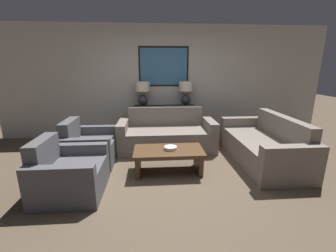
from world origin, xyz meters
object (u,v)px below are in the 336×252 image
object	(u,v)px
table_lamp_left	(143,92)
decorative_bowl	(171,148)
console_table	(164,122)
armchair_near_camera	(69,174)
table_lamp_right	(186,91)
couch_by_back_wall	(167,135)
armchair_near_back_wall	(89,147)
coffee_table	(169,155)
couch_by_side	(263,146)

from	to	relation	value
table_lamp_left	decorative_bowl	world-z (taller)	table_lamp_left
console_table	armchair_near_camera	distance (m)	2.78
console_table	table_lamp_left	world-z (taller)	table_lamp_left
table_lamp_left	table_lamp_right	xyz separation A→B (m)	(1.02, 0.00, 0.00)
couch_by_back_wall	armchair_near_camera	size ratio (longest dim) A/B	2.11
table_lamp_right	armchair_near_camera	world-z (taller)	table_lamp_right
armchair_near_back_wall	table_lamp_right	bearing A→B (deg)	33.68
table_lamp_right	coffee_table	distance (m)	2.10
decorative_bowl	couch_by_back_wall	bearing A→B (deg)	89.33
table_lamp_left	coffee_table	size ratio (longest dim) A/B	0.51
console_table	armchair_near_camera	size ratio (longest dim) A/B	1.56
coffee_table	armchair_near_camera	xyz separation A→B (m)	(-1.42, -0.52, -0.01)
decorative_bowl	armchair_near_camera	bearing A→B (deg)	-160.19
table_lamp_left	couch_by_side	xyz separation A→B (m)	(2.23, -1.54, -0.85)
table_lamp_left	coffee_table	xyz separation A→B (m)	(0.46, -1.84, -0.85)
console_table	coffee_table	xyz separation A→B (m)	(-0.04, -1.84, -0.10)
table_lamp_right	couch_by_back_wall	xyz separation A→B (m)	(-0.51, -0.72, -0.85)
couch_by_side	armchair_near_camera	world-z (taller)	couch_by_side
armchair_near_camera	table_lamp_left	bearing A→B (deg)	67.85
table_lamp_right	couch_by_side	distance (m)	2.14
table_lamp_right	coffee_table	bearing A→B (deg)	-106.75
armchair_near_back_wall	couch_by_back_wall	bearing A→B (deg)	22.28
console_table	couch_by_back_wall	size ratio (longest dim) A/B	0.74
couch_by_back_wall	armchair_near_back_wall	bearing A→B (deg)	-157.72
table_lamp_left	coffee_table	world-z (taller)	table_lamp_left
armchair_near_back_wall	armchair_near_camera	size ratio (longest dim) A/B	1.00
table_lamp_right	armchair_near_back_wall	size ratio (longest dim) A/B	0.61
console_table	table_lamp_right	xyz separation A→B (m)	(0.51, 0.00, 0.74)
coffee_table	table_lamp_right	bearing A→B (deg)	73.25
couch_by_side	armchair_near_camera	distance (m)	3.30
table_lamp_left	armchair_near_camera	distance (m)	2.69
console_table	coffee_table	size ratio (longest dim) A/B	1.29
couch_by_back_wall	coffee_table	xyz separation A→B (m)	(-0.04, -1.12, -0.00)
console_table	table_lamp_left	size ratio (longest dim) A/B	2.53
couch_by_back_wall	coffee_table	distance (m)	1.12
table_lamp_right	couch_by_back_wall	size ratio (longest dim) A/B	0.29
couch_by_side	coffee_table	world-z (taller)	couch_by_side
couch_by_side	armchair_near_camera	bearing A→B (deg)	-165.64
couch_by_side	console_table	bearing A→B (deg)	138.27
armchair_near_camera	couch_by_side	bearing A→B (deg)	14.36
armchair_near_camera	console_table	bearing A→B (deg)	58.09
couch_by_side	armchair_near_camera	xyz separation A→B (m)	(-3.19, -0.82, -0.01)
console_table	couch_by_side	size ratio (longest dim) A/B	0.74
table_lamp_right	armchair_near_camera	bearing A→B (deg)	-129.96
decorative_bowl	armchair_near_back_wall	size ratio (longest dim) A/B	0.23
decorative_bowl	armchair_near_camera	world-z (taller)	armchair_near_camera
coffee_table	couch_by_side	bearing A→B (deg)	9.52
couch_by_side	armchair_near_back_wall	size ratio (longest dim) A/B	2.11
couch_by_side	armchair_near_camera	size ratio (longest dim) A/B	2.11
couch_by_back_wall	armchair_near_camera	distance (m)	2.20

